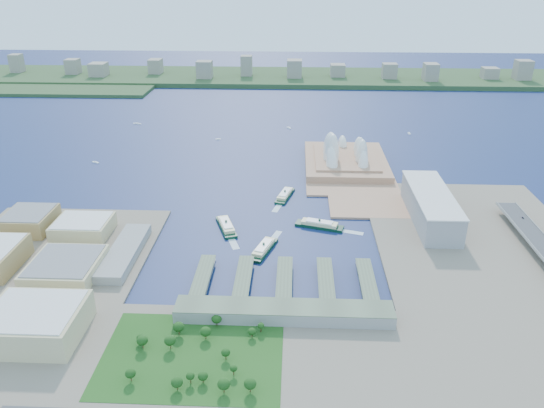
{
  "coord_description": "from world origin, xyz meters",
  "views": [
    {
      "loc": [
        22.11,
        -535.55,
        300.46
      ],
      "look_at": [
        -5.87,
        84.3,
        18.0
      ],
      "focal_mm": 35.0,
      "sensor_mm": 36.0,
      "label": 1
    }
  ],
  "objects_px": {
    "toaster_building": "(431,207)",
    "ferry_d": "(319,223)",
    "ferry_b": "(285,194)",
    "opera_house": "(346,147)",
    "ferry_c": "(264,247)",
    "ferry_a": "(226,224)",
    "car_c": "(523,217)"
  },
  "relations": [
    {
      "from": "ferry_c",
      "to": "ferry_b",
      "type": "bearing_deg",
      "value": -79.55
    },
    {
      "from": "ferry_b",
      "to": "opera_house",
      "type": "bearing_deg",
      "value": 68.57
    },
    {
      "from": "ferry_b",
      "to": "ferry_c",
      "type": "relative_size",
      "value": 0.98
    },
    {
      "from": "toaster_building",
      "to": "opera_house",
      "type": "bearing_deg",
      "value": 114.23
    },
    {
      "from": "toaster_building",
      "to": "ferry_b",
      "type": "xyz_separation_m",
      "value": [
        -185.53,
        68.33,
        -15.2
      ]
    },
    {
      "from": "ferry_a",
      "to": "ferry_b",
      "type": "distance_m",
      "value": 122.69
    },
    {
      "from": "ferry_d",
      "to": "car_c",
      "type": "relative_size",
      "value": 11.85
    },
    {
      "from": "toaster_building",
      "to": "ferry_d",
      "type": "relative_size",
      "value": 2.59
    },
    {
      "from": "ferry_b",
      "to": "ferry_c",
      "type": "height_order",
      "value": "ferry_c"
    },
    {
      "from": "ferry_c",
      "to": "car_c",
      "type": "distance_m",
      "value": 323.21
    },
    {
      "from": "car_c",
      "to": "ferry_a",
      "type": "bearing_deg",
      "value": 2.45
    },
    {
      "from": "toaster_building",
      "to": "ferry_b",
      "type": "relative_size",
      "value": 2.76
    },
    {
      "from": "ferry_d",
      "to": "ferry_a",
      "type": "bearing_deg",
      "value": 110.95
    },
    {
      "from": "toaster_building",
      "to": "ferry_a",
      "type": "height_order",
      "value": "toaster_building"
    },
    {
      "from": "ferry_a",
      "to": "ferry_b",
      "type": "relative_size",
      "value": 1.07
    },
    {
      "from": "ferry_a",
      "to": "ferry_b",
      "type": "height_order",
      "value": "ferry_a"
    },
    {
      "from": "toaster_building",
      "to": "car_c",
      "type": "xyz_separation_m",
      "value": [
        109.0,
        -16.37,
        -4.92
      ]
    },
    {
      "from": "opera_house",
      "to": "ferry_b",
      "type": "distance_m",
      "value": 164.85
    },
    {
      "from": "car_c",
      "to": "ferry_b",
      "type": "bearing_deg",
      "value": -16.05
    },
    {
      "from": "toaster_building",
      "to": "car_c",
      "type": "bearing_deg",
      "value": -8.54
    },
    {
      "from": "ferry_b",
      "to": "ferry_d",
      "type": "height_order",
      "value": "ferry_d"
    },
    {
      "from": "opera_house",
      "to": "car_c",
      "type": "height_order",
      "value": "opera_house"
    },
    {
      "from": "opera_house",
      "to": "ferry_d",
      "type": "xyz_separation_m",
      "value": [
        -50.48,
        -223.37,
        -26.34
      ]
    },
    {
      "from": "opera_house",
      "to": "toaster_building",
      "type": "height_order",
      "value": "opera_house"
    },
    {
      "from": "toaster_building",
      "to": "ferry_c",
      "type": "height_order",
      "value": "toaster_building"
    },
    {
      "from": "toaster_building",
      "to": "ferry_d",
      "type": "bearing_deg",
      "value": -170.55
    },
    {
      "from": "ferry_a",
      "to": "ferry_c",
      "type": "height_order",
      "value": "ferry_a"
    },
    {
      "from": "ferry_b",
      "to": "ferry_d",
      "type": "xyz_separation_m",
      "value": [
        45.05,
        -91.71,
        0.35
      ]
    },
    {
      "from": "ferry_b",
      "to": "ferry_d",
      "type": "distance_m",
      "value": 102.17
    },
    {
      "from": "opera_house",
      "to": "ferry_c",
      "type": "height_order",
      "value": "opera_house"
    },
    {
      "from": "opera_house",
      "to": "car_c",
      "type": "bearing_deg",
      "value": -47.4
    },
    {
      "from": "toaster_building",
      "to": "ferry_d",
      "type": "xyz_separation_m",
      "value": [
        -140.48,
        -23.37,
        -14.84
      ]
    }
  ]
}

